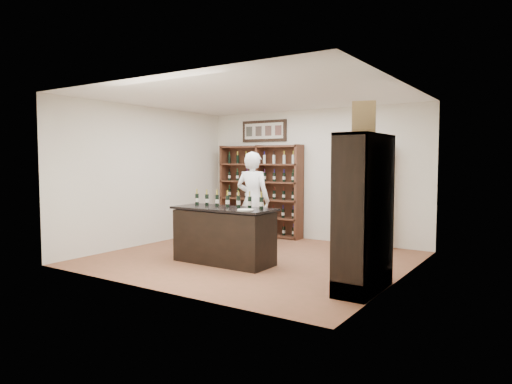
# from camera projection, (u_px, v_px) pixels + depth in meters

# --- Properties ---
(floor) EXTENTS (5.50, 5.50, 0.00)m
(floor) POSITION_uv_depth(u_px,v_px,m) (252.00, 258.00, 8.55)
(floor) COLOR brown
(floor) RESTS_ON ground
(ceiling) EXTENTS (5.50, 5.50, 0.00)m
(ceiling) POSITION_uv_depth(u_px,v_px,m) (252.00, 97.00, 8.34)
(ceiling) COLOR white
(ceiling) RESTS_ON wall_back
(wall_back) EXTENTS (5.50, 0.04, 3.00)m
(wall_back) POSITION_uv_depth(u_px,v_px,m) (312.00, 175.00, 10.53)
(wall_back) COLOR silver
(wall_back) RESTS_ON ground
(wall_left) EXTENTS (0.04, 5.00, 3.00)m
(wall_left) POSITION_uv_depth(u_px,v_px,m) (148.00, 176.00, 9.95)
(wall_left) COLOR silver
(wall_left) RESTS_ON ground
(wall_right) EXTENTS (0.04, 5.00, 3.00)m
(wall_right) POSITION_uv_depth(u_px,v_px,m) (402.00, 182.00, 6.93)
(wall_right) COLOR silver
(wall_right) RESTS_ON ground
(wine_shelf) EXTENTS (2.20, 0.38, 2.20)m
(wine_shelf) POSITION_uv_depth(u_px,v_px,m) (261.00, 190.00, 11.13)
(wine_shelf) COLOR #4F2D1B
(wine_shelf) RESTS_ON ground
(framed_picture) EXTENTS (1.25, 0.04, 0.52)m
(framed_picture) POSITION_uv_depth(u_px,v_px,m) (264.00, 131.00, 11.14)
(framed_picture) COLOR black
(framed_picture) RESTS_ON wall_back
(arched_doorway) EXTENTS (1.17, 0.35, 2.17)m
(arched_doorway) POSITION_uv_depth(u_px,v_px,m) (361.00, 193.00, 9.72)
(arched_doorway) COLOR black
(arched_doorway) RESTS_ON ground
(emergency_light) EXTENTS (0.30, 0.10, 0.10)m
(emergency_light) POSITION_uv_depth(u_px,v_px,m) (364.00, 134.00, 9.71)
(emergency_light) COLOR white
(emergency_light) RESTS_ON wall_back
(tasting_counter) EXTENTS (1.88, 0.78, 1.00)m
(tasting_counter) POSITION_uv_depth(u_px,v_px,m) (224.00, 236.00, 8.12)
(tasting_counter) COLOR black
(tasting_counter) RESTS_ON ground
(counter_bottle_0) EXTENTS (0.07, 0.07, 0.30)m
(counter_bottle_0) POSITION_uv_depth(u_px,v_px,m) (197.00, 199.00, 8.57)
(counter_bottle_0) COLOR black
(counter_bottle_0) RESTS_ON tasting_counter
(counter_bottle_1) EXTENTS (0.07, 0.07, 0.30)m
(counter_bottle_1) POSITION_uv_depth(u_px,v_px,m) (207.00, 200.00, 8.44)
(counter_bottle_1) COLOR black
(counter_bottle_1) RESTS_ON tasting_counter
(counter_bottle_2) EXTENTS (0.07, 0.07, 0.30)m
(counter_bottle_2) POSITION_uv_depth(u_px,v_px,m) (217.00, 200.00, 8.31)
(counter_bottle_2) COLOR black
(counter_bottle_2) RESTS_ON tasting_counter
(counter_bottle_3) EXTENTS (0.07, 0.07, 0.30)m
(counter_bottle_3) POSITION_uv_depth(u_px,v_px,m) (228.00, 201.00, 8.18)
(counter_bottle_3) COLOR black
(counter_bottle_3) RESTS_ON tasting_counter
(counter_bottle_4) EXTENTS (0.07, 0.07, 0.30)m
(counter_bottle_4) POSITION_uv_depth(u_px,v_px,m) (238.00, 202.00, 8.04)
(counter_bottle_4) COLOR black
(counter_bottle_4) RESTS_ON tasting_counter
(counter_bottle_5) EXTENTS (0.07, 0.07, 0.30)m
(counter_bottle_5) POSITION_uv_depth(u_px,v_px,m) (250.00, 202.00, 7.91)
(counter_bottle_5) COLOR black
(counter_bottle_5) RESTS_ON tasting_counter
(counter_bottle_6) EXTENTS (0.07, 0.07, 0.30)m
(counter_bottle_6) POSITION_uv_depth(u_px,v_px,m) (261.00, 203.00, 7.78)
(counter_bottle_6) COLOR black
(counter_bottle_6) RESTS_ON tasting_counter
(side_cabinet) EXTENTS (0.48, 1.20, 2.20)m
(side_cabinet) POSITION_uv_depth(u_px,v_px,m) (366.00, 238.00, 6.36)
(side_cabinet) COLOR black
(side_cabinet) RESTS_ON ground
(shopkeeper) EXTENTS (0.79, 0.57, 2.01)m
(shopkeeper) POSITION_uv_depth(u_px,v_px,m) (253.00, 200.00, 9.45)
(shopkeeper) COLOR white
(shopkeeper) RESTS_ON ground
(plate) EXTENTS (0.27, 0.27, 0.02)m
(plate) POSITION_uv_depth(u_px,v_px,m) (245.00, 210.00, 7.57)
(plate) COLOR beige
(plate) RESTS_ON tasting_counter
(wine_crate) EXTENTS (0.34, 0.21, 0.44)m
(wine_crate) POSITION_uv_depth(u_px,v_px,m) (364.00, 118.00, 6.25)
(wine_crate) COLOR tan
(wine_crate) RESTS_ON side_cabinet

